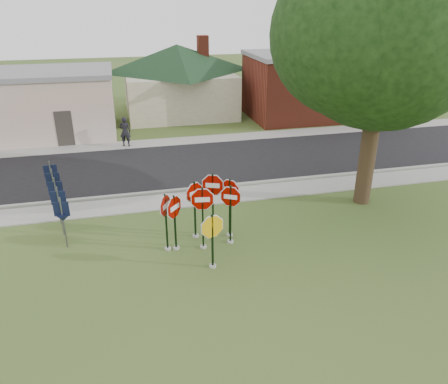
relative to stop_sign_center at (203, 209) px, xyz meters
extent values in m
plane|color=#38531F|center=(0.16, -1.27, -1.57)|extent=(120.00, 120.00, 0.00)
cube|color=gray|center=(0.16, 4.23, -1.54)|extent=(60.00, 1.60, 0.06)
cube|color=black|center=(0.16, 8.73, -1.55)|extent=(60.00, 7.00, 0.04)
cube|color=gray|center=(0.16, 13.03, -1.54)|extent=(60.00, 1.60, 0.06)
cube|color=gray|center=(0.16, 5.23, -1.50)|extent=(60.00, 0.20, 0.14)
cylinder|color=#9D9B92|center=(0.00, 0.00, -1.53)|extent=(0.24, 0.24, 0.08)
cube|color=black|center=(0.00, 0.00, -0.37)|extent=(0.07, 0.06, 2.40)
cylinder|color=white|center=(0.00, 0.00, 0.38)|extent=(1.12, 0.19, 1.14)
cylinder|color=#850600|center=(0.00, 0.00, 0.38)|extent=(1.04, 0.18, 1.05)
cube|color=white|center=(0.00, 0.00, 0.38)|extent=(0.52, 0.09, 0.18)
cylinder|color=#9D9B92|center=(0.06, -1.31, -1.53)|extent=(0.24, 0.24, 0.08)
cube|color=black|center=(0.06, -1.31, -0.57)|extent=(0.07, 0.06, 1.99)
cylinder|color=white|center=(0.06, -1.31, -0.02)|extent=(1.10, 0.29, 1.13)
cylinder|color=gold|center=(0.06, -1.31, -0.02)|extent=(1.02, 0.28, 1.04)
cylinder|color=#9D9B92|center=(-0.97, 0.16, -1.53)|extent=(0.24, 0.24, 0.08)
cube|color=black|center=(-0.97, 0.16, -0.50)|extent=(0.08, 0.08, 2.13)
cylinder|color=white|center=(-0.97, 0.16, 0.11)|extent=(0.77, 0.86, 1.14)
cylinder|color=#850600|center=(-0.97, 0.16, 0.11)|extent=(0.71, 0.80, 1.06)
cube|color=white|center=(-0.97, 0.16, 0.11)|extent=(0.36, 0.40, 0.18)
cylinder|color=#9D9B92|center=(1.05, 0.13, -1.53)|extent=(0.24, 0.24, 0.08)
cube|color=black|center=(1.05, 0.13, -0.41)|extent=(0.08, 0.07, 2.30)
cylinder|color=white|center=(1.05, 0.13, 0.31)|extent=(0.93, 0.53, 1.06)
cylinder|color=#850600|center=(1.05, 0.13, 0.31)|extent=(0.86, 0.50, 0.98)
cube|color=white|center=(1.05, 0.13, 0.31)|extent=(0.43, 0.25, 0.17)
cylinder|color=#9D9B92|center=(0.56, 0.88, -1.53)|extent=(0.24, 0.24, 0.08)
cube|color=black|center=(0.56, 0.88, -0.31)|extent=(0.07, 0.07, 2.52)
cylinder|color=white|center=(0.56, 0.88, 0.50)|extent=(1.06, 0.45, 1.14)
cylinder|color=#850600|center=(0.56, 0.88, 0.50)|extent=(0.98, 0.42, 1.06)
cube|color=white|center=(0.56, 0.88, 0.50)|extent=(0.49, 0.21, 0.18)
cylinder|color=#9D9B92|center=(-0.13, 0.87, -1.53)|extent=(0.24, 0.24, 0.08)
cube|color=black|center=(-0.13, 0.87, -0.43)|extent=(0.08, 0.07, 2.27)
cylinder|color=white|center=(-0.13, 0.87, 0.27)|extent=(0.93, 0.59, 1.08)
cylinder|color=#850600|center=(-0.13, 0.87, 0.27)|extent=(0.86, 0.55, 1.00)
cube|color=white|center=(-0.13, 0.87, 0.27)|extent=(0.43, 0.27, 0.17)
cylinder|color=#9D9B92|center=(1.15, 0.62, -1.53)|extent=(0.24, 0.24, 0.08)
cube|color=black|center=(1.15, 0.62, -0.38)|extent=(0.08, 0.08, 2.37)
cylinder|color=white|center=(1.15, 0.62, 0.37)|extent=(0.77, 0.79, 1.09)
cylinder|color=#850600|center=(1.15, 0.62, 0.37)|extent=(0.72, 0.74, 1.01)
cube|color=white|center=(1.15, 0.62, 0.37)|extent=(0.36, 0.37, 0.17)
cylinder|color=#9D9B92|center=(-1.28, 0.18, -1.53)|extent=(0.24, 0.24, 0.08)
cube|color=black|center=(-1.28, 0.18, -0.46)|extent=(0.07, 0.08, 2.21)
cylinder|color=white|center=(-1.28, 0.18, 0.21)|extent=(0.57, 0.94, 1.09)
cylinder|color=#850600|center=(-1.28, 0.18, 0.21)|extent=(0.53, 0.88, 1.01)
cube|color=white|center=(-1.28, 0.18, 0.21)|extent=(0.26, 0.44, 0.17)
cube|color=#59595E|center=(-4.84, 1.23, -0.57)|extent=(0.05, 0.05, 2.00)
cube|color=black|center=(-4.84, 1.23, -0.02)|extent=(0.55, 0.13, 0.55)
cone|color=black|center=(-4.84, 1.23, -0.37)|extent=(0.65, 0.65, 0.25)
cube|color=#59595E|center=(-5.04, 2.23, -0.57)|extent=(0.05, 0.05, 2.00)
cube|color=black|center=(-5.04, 2.23, -0.02)|extent=(0.55, 0.09, 0.55)
cone|color=black|center=(-5.04, 2.23, -0.37)|extent=(0.62, 0.62, 0.25)
cube|color=#59595E|center=(-5.24, 3.23, -0.57)|extent=(0.05, 0.05, 2.00)
cube|color=black|center=(-5.24, 3.23, -0.02)|extent=(0.55, 0.05, 0.55)
cone|color=black|center=(-5.24, 3.23, -0.37)|extent=(0.58, 0.58, 0.25)
cube|color=#59595E|center=(-5.44, 4.23, -0.57)|extent=(0.05, 0.05, 2.00)
cube|color=black|center=(-5.44, 4.23, -0.02)|extent=(0.55, 0.05, 0.55)
cone|color=black|center=(-5.44, 4.23, -0.37)|extent=(0.58, 0.58, 0.25)
cube|color=#59595E|center=(-5.64, 5.23, -0.57)|extent=(0.05, 0.05, 2.00)
cube|color=black|center=(-5.64, 5.23, -0.02)|extent=(0.55, 0.09, 0.55)
cone|color=black|center=(-5.64, 5.23, -0.37)|extent=(0.62, 0.62, 0.25)
cube|color=beige|center=(-8.84, 16.73, 0.43)|extent=(12.00, 6.00, 4.00)
cube|color=gray|center=(-8.84, 16.73, 2.48)|extent=(12.20, 6.20, 0.30)
cube|color=#332D28|center=(-5.84, 13.75, -0.47)|extent=(1.00, 0.10, 2.20)
cube|color=beige|center=(2.16, 20.73, 0.03)|extent=(8.00, 8.00, 3.20)
pyramid|color=black|center=(2.16, 20.73, 3.63)|extent=(11.60, 11.60, 2.00)
cube|color=maroon|center=(4.16, 20.73, 3.43)|extent=(0.80, 0.80, 1.60)
cube|color=maroon|center=(12.16, 17.23, 0.68)|extent=(10.00, 6.00, 4.50)
cube|color=gray|center=(12.16, 17.23, 3.03)|extent=(10.20, 6.20, 0.30)
cube|color=white|center=(10.16, 14.28, 1.03)|extent=(2.00, 0.08, 0.90)
cylinder|color=#302215|center=(7.66, 2.23, 1.33)|extent=(0.70, 0.70, 5.79)
sphere|color=black|center=(7.66, 2.23, 5.88)|extent=(8.10, 8.10, 8.10)
cylinder|color=#302215|center=(22.16, 24.73, 0.43)|extent=(0.50, 0.50, 4.00)
sphere|color=black|center=(22.16, 24.73, 4.03)|extent=(5.60, 5.60, 5.60)
imported|color=black|center=(-2.28, 12.76, -0.59)|extent=(0.76, 0.59, 1.83)
camera|label=1|loc=(-2.53, -13.55, 6.78)|focal=35.00mm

